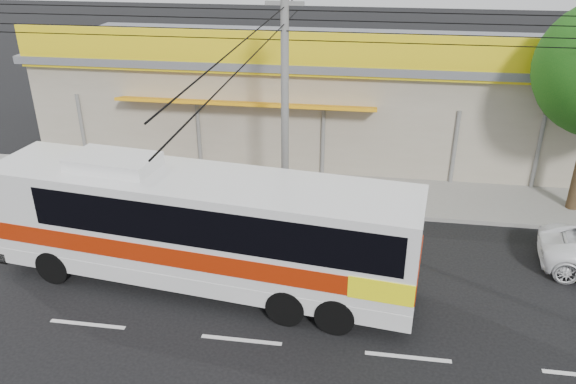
# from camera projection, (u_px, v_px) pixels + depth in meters

# --- Properties ---
(ground) EXTENTS (120.00, 120.00, 0.00)m
(ground) POSITION_uv_depth(u_px,v_px,m) (261.00, 282.00, 15.93)
(ground) COLOR black
(ground) RESTS_ON ground
(sidewalk) EXTENTS (30.00, 3.20, 0.15)m
(sidewalk) POSITION_uv_depth(u_px,v_px,m) (292.00, 190.00, 21.25)
(sidewalk) COLOR gray
(sidewalk) RESTS_ON ground
(lane_markings) EXTENTS (50.00, 0.12, 0.01)m
(lane_markings) POSITION_uv_depth(u_px,v_px,m) (241.00, 340.00, 13.69)
(lane_markings) COLOR silver
(lane_markings) RESTS_ON ground
(storefront_building) EXTENTS (22.60, 9.20, 5.70)m
(storefront_building) POSITION_uv_depth(u_px,v_px,m) (309.00, 94.00, 25.23)
(storefront_building) COLOR gray
(storefront_building) RESTS_ON ground
(coach_bus) EXTENTS (11.88, 3.90, 3.59)m
(coach_bus) POSITION_uv_depth(u_px,v_px,m) (207.00, 224.00, 15.04)
(coach_bus) COLOR silver
(coach_bus) RESTS_ON ground
(motorbike_red) EXTENTS (1.81, 0.77, 0.93)m
(motorbike_red) POSITION_uv_depth(u_px,v_px,m) (164.00, 171.00, 21.60)
(motorbike_red) COLOR maroon
(motorbike_red) RESTS_ON sidewalk
(motorbike_dark) EXTENTS (1.58, 0.62, 0.92)m
(motorbike_dark) POSITION_uv_depth(u_px,v_px,m) (56.00, 159.00, 22.67)
(motorbike_dark) COLOR black
(motorbike_dark) RESTS_ON sidewalk
(utility_pole) EXTENTS (34.00, 14.00, 7.85)m
(utility_pole) POSITION_uv_depth(u_px,v_px,m) (285.00, 24.00, 16.88)
(utility_pole) COLOR slate
(utility_pole) RESTS_ON ground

